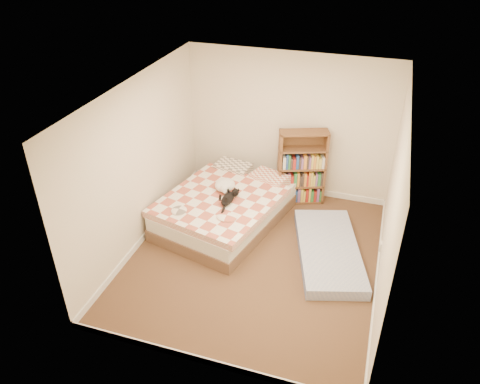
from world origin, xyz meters
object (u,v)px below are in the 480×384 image
(floor_mattress, at_px, (328,251))
(white_dog, at_px, (225,185))
(black_cat, at_px, (229,198))
(bed, at_px, (226,206))
(bookshelf, at_px, (301,175))

(floor_mattress, height_order, white_dog, white_dog)
(floor_mattress, bearing_deg, black_cat, 157.02)
(black_cat, distance_m, white_dog, 0.34)
(black_cat, bearing_deg, floor_mattress, 10.39)
(floor_mattress, xyz_separation_m, black_cat, (-1.61, 0.18, 0.50))
(black_cat, bearing_deg, white_dog, 134.43)
(black_cat, relative_size, white_dog, 1.39)
(bed, bearing_deg, black_cat, -47.35)
(floor_mattress, relative_size, white_dog, 4.10)
(black_cat, bearing_deg, bookshelf, 69.44)
(bookshelf, height_order, black_cat, bookshelf)
(bed, height_order, black_cat, black_cat)
(bookshelf, relative_size, white_dog, 2.87)
(bed, relative_size, white_dog, 5.38)
(bookshelf, distance_m, white_dog, 1.38)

